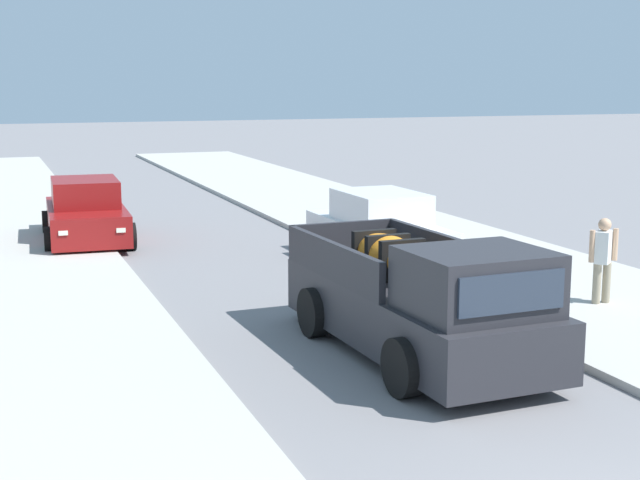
# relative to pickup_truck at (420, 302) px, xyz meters

# --- Properties ---
(sidewalk_left) EXTENTS (4.86, 60.00, 0.12)m
(sidewalk_left) POSITION_rel_pickup_truck_xyz_m (-5.38, 5.71, -0.75)
(sidewalk_left) COLOR #B2AFA8
(sidewalk_left) RESTS_ON ground
(sidewalk_right) EXTENTS (4.86, 60.00, 0.12)m
(sidewalk_right) POSITION_rel_pickup_truck_xyz_m (4.23, 5.71, -0.75)
(sidewalk_right) COLOR #B2AFA8
(sidewalk_right) RESTS_ON ground
(curb_left) EXTENTS (0.16, 60.00, 0.10)m
(curb_left) POSITION_rel_pickup_truck_xyz_m (-4.35, 5.71, -0.76)
(curb_left) COLOR silver
(curb_left) RESTS_ON ground
(curb_right) EXTENTS (0.16, 60.00, 0.10)m
(curb_right) POSITION_rel_pickup_truck_xyz_m (3.20, 5.71, -0.76)
(curb_right) COLOR silver
(curb_right) RESTS_ON ground
(pickup_truck) EXTENTS (2.36, 5.28, 1.80)m
(pickup_truck) POSITION_rel_pickup_truck_xyz_m (0.00, 0.00, 0.00)
(pickup_truck) COLOR #28282D
(pickup_truck) RESTS_ON ground
(car_left_near) EXTENTS (2.18, 4.33, 1.54)m
(car_left_near) POSITION_rel_pickup_truck_xyz_m (-3.37, 11.09, -0.10)
(car_left_near) COLOR maroon
(car_left_near) RESTS_ON ground
(car_left_mid) EXTENTS (2.06, 4.28, 1.54)m
(car_left_mid) POSITION_rel_pickup_truck_xyz_m (2.26, 6.45, -0.10)
(car_left_mid) COLOR silver
(car_left_mid) RESTS_ON ground
(pedestrian) EXTENTS (0.57, 0.42, 1.59)m
(pedestrian) POSITION_rel_pickup_truck_xyz_m (4.13, 1.34, 0.10)
(pedestrian) COLOR gray
(pedestrian) RESTS_ON ground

